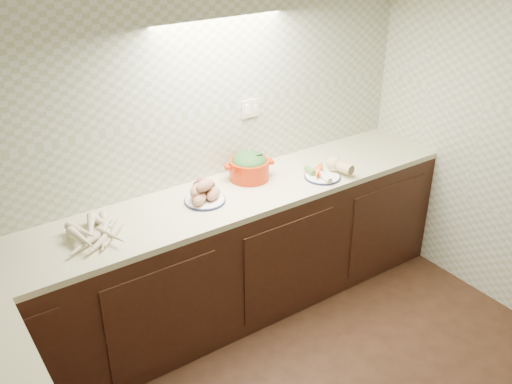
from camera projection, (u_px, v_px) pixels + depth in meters
room at (399, 192)px, 2.06m from camera, size 3.60×3.60×2.60m
parsnip_pile at (91, 238)px, 3.09m from camera, size 0.38×0.37×0.07m
sweet_potato_plate at (204, 194)px, 3.50m from camera, size 0.26×0.26×0.15m
onion_bowl at (204, 186)px, 3.62m from camera, size 0.14×0.14×0.11m
dutch_oven at (249, 166)px, 3.76m from camera, size 0.34×0.34×0.19m
veg_plate at (327, 170)px, 3.83m from camera, size 0.29×0.25×0.12m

